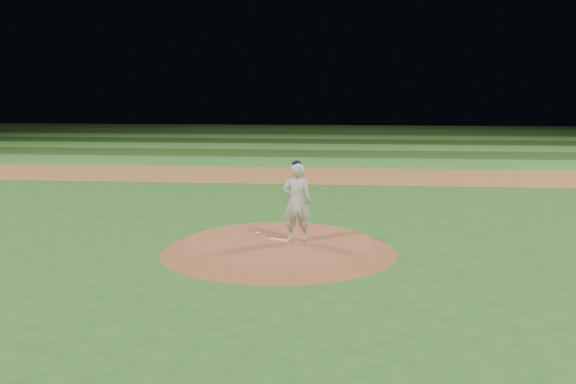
{
  "coord_description": "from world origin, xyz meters",
  "views": [
    {
      "loc": [
        1.77,
        -14.54,
        3.67
      ],
      "look_at": [
        0.0,
        2.0,
        1.1
      ],
      "focal_mm": 40.0,
      "sensor_mm": 36.0,
      "label": 1
    }
  ],
  "objects": [
    {
      "name": "pitcher_on_mound",
      "position": [
        0.41,
        0.01,
        1.18
      ],
      "size": [
        0.73,
        0.53,
        1.9
      ],
      "color": "silver",
      "rests_on": "pitchers_mound"
    },
    {
      "name": "outfield_stripe_4",
      "position": [
        0.0,
        39.5,
        0.01
      ],
      "size": [
        70.0,
        5.0,
        0.02
      ],
      "primitive_type": "cube",
      "color": "#43762B",
      "rests_on": "ground"
    },
    {
      "name": "rosin_bag",
      "position": [
        -0.61,
        0.65,
        0.28
      ],
      "size": [
        0.11,
        0.11,
        0.06
      ],
      "primitive_type": "ellipsoid",
      "color": "white",
      "rests_on": "pitchers_mound"
    },
    {
      "name": "outfield_stripe_5",
      "position": [
        0.0,
        44.5,
        0.01
      ],
      "size": [
        70.0,
        5.0,
        0.02
      ],
      "primitive_type": "cube",
      "color": "#214A17",
      "rests_on": "ground"
    },
    {
      "name": "outfield_stripe_0",
      "position": [
        0.0,
        19.5,
        0.01
      ],
      "size": [
        70.0,
        5.0,
        0.02
      ],
      "primitive_type": "cube",
      "color": "#367C2D",
      "rests_on": "ground"
    },
    {
      "name": "outfield_stripe_2",
      "position": [
        0.0,
        29.5,
        0.01
      ],
      "size": [
        70.0,
        5.0,
        0.02
      ],
      "primitive_type": "cube",
      "color": "#427D2D",
      "rests_on": "ground"
    },
    {
      "name": "ground",
      "position": [
        0.0,
        0.0,
        0.0
      ],
      "size": [
        120.0,
        120.0,
        0.0
      ],
      "primitive_type": "plane",
      "color": "#2A5F1F",
      "rests_on": "ground"
    },
    {
      "name": "pitchers_mound",
      "position": [
        0.0,
        0.0,
        0.12
      ],
      "size": [
        5.5,
        5.5,
        0.25
      ],
      "primitive_type": "cone",
      "color": "brown",
      "rests_on": "ground"
    },
    {
      "name": "outfield_stripe_1",
      "position": [
        0.0,
        24.5,
        0.01
      ],
      "size": [
        70.0,
        5.0,
        0.02
      ],
      "primitive_type": "cube",
      "color": "#234616",
      "rests_on": "ground"
    },
    {
      "name": "outfield_stripe_3",
      "position": [
        0.0,
        34.5,
        0.01
      ],
      "size": [
        70.0,
        5.0,
        0.02
      ],
      "primitive_type": "cube",
      "color": "#193F14",
      "rests_on": "ground"
    },
    {
      "name": "infield_dirt_band",
      "position": [
        0.0,
        14.0,
        0.01
      ],
      "size": [
        70.0,
        6.0,
        0.02
      ],
      "primitive_type": "cube",
      "color": "#9E6331",
      "rests_on": "ground"
    },
    {
      "name": "pitching_rubber",
      "position": [
        0.01,
        0.06,
        0.26
      ],
      "size": [
        0.53,
        0.33,
        0.03
      ],
      "primitive_type": "cube",
      "rotation": [
        0.0,
        0.0,
        -0.42
      ],
      "color": "silver",
      "rests_on": "pitchers_mound"
    }
  ]
}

